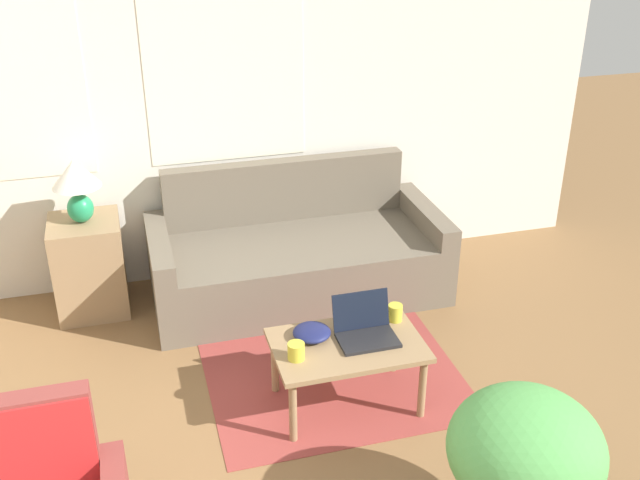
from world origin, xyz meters
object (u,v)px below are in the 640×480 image
cup_navy (395,313)px  snack_bowl (312,332)px  table_lamp (76,181)px  potted_plant (525,454)px  couch (296,257)px  coffee_table (347,351)px  laptop (365,329)px  cup_yellow (296,351)px

cup_navy → snack_bowl: cup_navy is taller
table_lamp → snack_bowl: 1.90m
cup_navy → potted_plant: 1.28m
cup_navy → potted_plant: potted_plant is taller
couch → coffee_table: bearing=-91.6°
cup_navy → potted_plant: bearing=-84.8°
couch → laptop: 1.32m
cup_navy → snack_bowl: size_ratio=0.47×
cup_yellow → snack_bowl: 0.22m
coffee_table → cup_yellow: (-0.31, -0.07, 0.10)m
potted_plant → laptop: bearing=106.4°
table_lamp → potted_plant: 3.22m
couch → cup_yellow: size_ratio=21.56×
laptop → cup_yellow: bearing=-166.8°
table_lamp → couch: bearing=-5.3°
laptop → cup_navy: 0.25m
couch → potted_plant: size_ratio=2.64×
laptop → snack_bowl: 0.30m
cup_yellow → potted_plant: 1.31m
table_lamp → cup_yellow: 1.94m
couch → snack_bowl: size_ratio=9.57×
laptop → cup_yellow: 0.43m
table_lamp → coffee_table: (1.39, -1.47, -0.60)m
cup_navy → coffee_table: bearing=-156.0°
table_lamp → cup_yellow: size_ratio=4.59×
snack_bowl → potted_plant: potted_plant is taller
couch → cup_navy: 1.24m
couch → laptop: size_ratio=6.25×
cup_yellow → potted_plant: size_ratio=0.12×
couch → cup_yellow: 1.46m
snack_bowl → cup_yellow: bearing=-127.6°
potted_plant → table_lamp: bearing=125.4°
cup_yellow → table_lamp: bearing=125.1°
couch → snack_bowl: 1.26m
cup_navy → cup_yellow: 0.68m
table_lamp → laptop: table_lamp is taller
cup_navy → cup_yellow: bearing=-161.5°
couch → table_lamp: size_ratio=4.69×
table_lamp → potted_plant: size_ratio=0.56×
couch → potted_plant: 2.51m
potted_plant → cup_yellow: bearing=125.8°
snack_bowl → coffee_table: bearing=-31.3°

